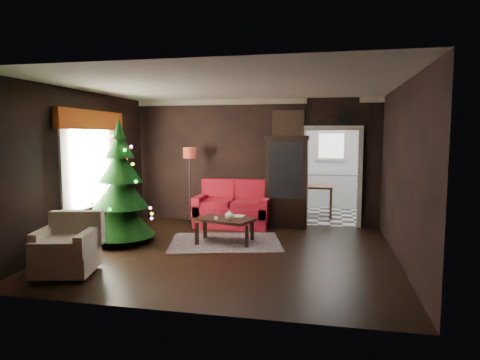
% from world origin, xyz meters
% --- Properties ---
extents(floor, '(5.50, 5.50, 0.00)m').
position_xyz_m(floor, '(0.00, 0.00, 0.00)').
color(floor, black).
rests_on(floor, ground).
extents(ceiling, '(5.50, 5.50, 0.00)m').
position_xyz_m(ceiling, '(0.00, 0.00, 2.80)').
color(ceiling, white).
rests_on(ceiling, ground).
extents(wall_back, '(5.50, 0.00, 5.50)m').
position_xyz_m(wall_back, '(0.00, 2.50, 1.40)').
color(wall_back, black).
rests_on(wall_back, ground).
extents(wall_front, '(5.50, 0.00, 5.50)m').
position_xyz_m(wall_front, '(0.00, -2.50, 1.40)').
color(wall_front, black).
rests_on(wall_front, ground).
extents(wall_left, '(0.00, 5.50, 5.50)m').
position_xyz_m(wall_left, '(-2.75, 0.00, 1.40)').
color(wall_left, black).
rests_on(wall_left, ground).
extents(wall_right, '(0.00, 5.50, 5.50)m').
position_xyz_m(wall_right, '(2.75, 0.00, 1.40)').
color(wall_right, black).
rests_on(wall_right, ground).
extents(doorway, '(1.10, 0.10, 2.10)m').
position_xyz_m(doorway, '(1.70, 2.50, 1.05)').
color(doorway, beige).
rests_on(doorway, ground).
extents(left_window, '(0.05, 1.60, 1.40)m').
position_xyz_m(left_window, '(-2.71, 0.20, 1.45)').
color(left_window, white).
rests_on(left_window, wall_left).
extents(valance, '(0.12, 2.10, 0.35)m').
position_xyz_m(valance, '(-2.63, 0.20, 2.27)').
color(valance, '#94370F').
rests_on(valance, wall_left).
extents(kitchen_floor, '(3.00, 3.00, 0.00)m').
position_xyz_m(kitchen_floor, '(1.70, 4.00, 0.00)').
color(kitchen_floor, silver).
rests_on(kitchen_floor, ground).
extents(kitchen_window, '(0.70, 0.06, 0.70)m').
position_xyz_m(kitchen_window, '(1.70, 5.45, 1.70)').
color(kitchen_window, white).
rests_on(kitchen_window, ground).
extents(rug, '(2.33, 1.93, 0.01)m').
position_xyz_m(rug, '(-0.22, 0.61, 0.01)').
color(rug, '#48313E').
rests_on(rug, ground).
extents(loveseat, '(1.70, 0.90, 1.00)m').
position_xyz_m(loveseat, '(-0.40, 2.05, 0.50)').
color(loveseat, maroon).
rests_on(loveseat, ground).
extents(curio_cabinet, '(0.90, 0.45, 1.90)m').
position_xyz_m(curio_cabinet, '(0.75, 2.27, 0.95)').
color(curio_cabinet, black).
rests_on(curio_cabinet, ground).
extents(floor_lamp, '(0.31, 0.31, 1.80)m').
position_xyz_m(floor_lamp, '(-1.38, 2.03, 0.83)').
color(floor_lamp, black).
rests_on(floor_lamp, ground).
extents(christmas_tree, '(1.33, 1.33, 2.34)m').
position_xyz_m(christmas_tree, '(-2.11, 0.24, 1.05)').
color(christmas_tree, black).
rests_on(christmas_tree, ground).
extents(armchair, '(0.97, 0.97, 0.83)m').
position_xyz_m(armchair, '(-2.00, -1.62, 0.46)').
color(armchair, tan).
rests_on(armchair, ground).
extents(coffee_table, '(1.14, 0.88, 0.45)m').
position_xyz_m(coffee_table, '(-0.22, 0.60, 0.24)').
color(coffee_table, black).
rests_on(coffee_table, rug).
extents(teapot, '(0.22, 0.22, 0.16)m').
position_xyz_m(teapot, '(-0.10, 0.42, 0.55)').
color(teapot, white).
rests_on(teapot, coffee_table).
extents(cup_a, '(0.08, 0.08, 0.06)m').
position_xyz_m(cup_a, '(-0.22, 0.74, 0.49)').
color(cup_a, white).
rests_on(cup_a, coffee_table).
extents(cup_b, '(0.07, 0.07, 0.05)m').
position_xyz_m(cup_b, '(-0.35, 0.47, 0.49)').
color(cup_b, white).
rests_on(cup_b, coffee_table).
extents(book, '(0.16, 0.03, 0.22)m').
position_xyz_m(book, '(-0.07, 0.82, 0.58)').
color(book, '#816150').
rests_on(book, coffee_table).
extents(wall_clock, '(0.32, 0.32, 0.06)m').
position_xyz_m(wall_clock, '(1.95, 2.45, 2.38)').
color(wall_clock, silver).
rests_on(wall_clock, wall_back).
extents(painting, '(0.62, 0.05, 0.52)m').
position_xyz_m(painting, '(0.75, 2.46, 2.25)').
color(painting, '#C47D53').
rests_on(painting, wall_back).
extents(kitchen_counter, '(1.80, 0.60, 0.90)m').
position_xyz_m(kitchen_counter, '(1.70, 5.20, 0.45)').
color(kitchen_counter, white).
rests_on(kitchen_counter, ground).
extents(kitchen_table, '(0.70, 0.70, 0.75)m').
position_xyz_m(kitchen_table, '(1.40, 3.70, 0.38)').
color(kitchen_table, brown).
rests_on(kitchen_table, ground).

